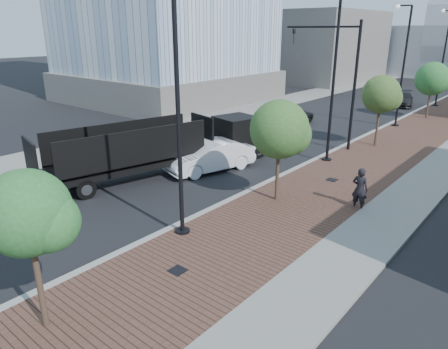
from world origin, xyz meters
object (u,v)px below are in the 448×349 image
Objects in this scene: white_sedan at (210,156)px; pedestrian at (360,189)px; dump_truck at (190,147)px; dark_car_mid at (288,116)px.

white_sedan is 2.66× the size of pedestrian.
dump_truck reaches higher than pedestrian.
white_sedan is (1.18, 0.41, -0.40)m from dump_truck.
white_sedan is at bearing 1.26° from pedestrian.
white_sedan is at bearing 32.11° from dump_truck.
dump_truck is 2.65× the size of white_sedan.
dump_truck reaches higher than dark_car_mid.
white_sedan is 1.20× the size of dark_car_mid.
dark_car_mid is (-3.14, 13.26, -0.25)m from white_sedan.
dark_car_mid is (-1.96, 13.67, -0.65)m from dump_truck.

